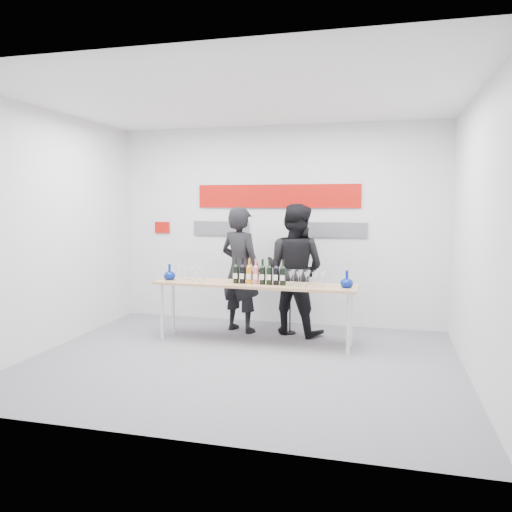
% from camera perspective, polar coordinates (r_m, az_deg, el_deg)
% --- Properties ---
extents(ground, '(5.00, 5.00, 0.00)m').
position_cam_1_polar(ground, '(5.98, -1.63, -11.93)').
color(ground, slate).
rests_on(ground, ground).
extents(back_wall, '(5.00, 0.04, 3.00)m').
position_cam_1_polar(back_wall, '(7.64, 2.47, 3.48)').
color(back_wall, silver).
rests_on(back_wall, ground).
extents(signage, '(3.38, 0.02, 0.79)m').
position_cam_1_polar(signage, '(7.61, 2.02, 5.78)').
color(signage, '#AE0E07').
rests_on(signage, back_wall).
extents(tasting_table, '(2.68, 0.59, 0.80)m').
position_cam_1_polar(tasting_table, '(6.55, -0.22, -3.65)').
color(tasting_table, tan).
rests_on(tasting_table, ground).
extents(wine_bottles, '(0.71, 0.09, 0.33)m').
position_cam_1_polar(wine_bottles, '(6.44, 0.37, -1.78)').
color(wine_bottles, black).
rests_on(wine_bottles, tasting_table).
extents(decanter_left, '(0.16, 0.16, 0.21)m').
position_cam_1_polar(decanter_left, '(6.93, -9.85, -1.79)').
color(decanter_left, navy).
rests_on(decanter_left, tasting_table).
extents(decanter_right, '(0.16, 0.16, 0.21)m').
position_cam_1_polar(decanter_right, '(6.30, 10.34, -2.60)').
color(decanter_right, navy).
rests_on(decanter_right, tasting_table).
extents(glasses_left, '(0.37, 0.23, 0.18)m').
position_cam_1_polar(glasses_left, '(6.82, -7.39, -2.02)').
color(glasses_left, silver).
rests_on(glasses_left, tasting_table).
extents(glasses_right, '(0.47, 0.23, 0.18)m').
position_cam_1_polar(glasses_right, '(6.37, 5.89, -2.57)').
color(glasses_right, silver).
rests_on(glasses_right, tasting_table).
extents(presenter_left, '(0.77, 0.65, 1.80)m').
position_cam_1_polar(presenter_left, '(7.14, -1.80, -1.56)').
color(presenter_left, black).
rests_on(presenter_left, ground).
extents(presenter_right, '(1.05, 0.92, 1.84)m').
position_cam_1_polar(presenter_right, '(7.04, 4.44, -1.52)').
color(presenter_right, black).
rests_on(presenter_right, ground).
extents(mic_stand, '(0.17, 0.17, 1.43)m').
position_cam_1_polar(mic_stand, '(7.09, 3.91, -5.41)').
color(mic_stand, black).
rests_on(mic_stand, ground).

